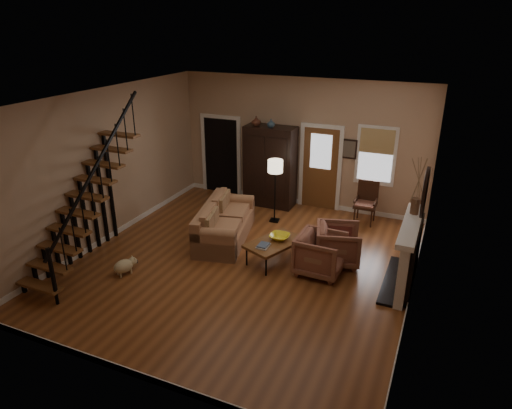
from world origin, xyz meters
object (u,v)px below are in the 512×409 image
at_px(sofa, 225,222).
at_px(side_chair, 366,203).
at_px(armoire, 270,166).
at_px(armchair_right, 338,245).
at_px(coffee_table, 274,252).
at_px(armchair_left, 321,254).
at_px(floor_lamp, 275,191).

bearing_deg(sofa, side_chair, 25.14).
height_order(armoire, armchair_right, armoire).
bearing_deg(coffee_table, sofa, 159.54).
bearing_deg(side_chair, armchair_right, -93.17).
bearing_deg(armoire, coffee_table, -66.31).
bearing_deg(armoire, armchair_left, -52.48).
relative_size(armoire, sofa, 0.97).
relative_size(armoire, floor_lamp, 1.35).
height_order(armchair_right, floor_lamp, floor_lamp).
height_order(floor_lamp, side_chair, floor_lamp).
bearing_deg(armchair_left, floor_lamp, 43.24).
height_order(sofa, armchair_right, sofa).
bearing_deg(armchair_right, sofa, 73.36).
bearing_deg(armchair_left, coffee_table, 88.85).
xyz_separation_m(armchair_left, side_chair, (0.33, 2.69, 0.11)).
height_order(coffee_table, side_chair, side_chair).
relative_size(coffee_table, floor_lamp, 0.76).
bearing_deg(coffee_table, armchair_left, -2.76).
bearing_deg(side_chair, armoire, 175.52).
bearing_deg(coffee_table, armchair_right, 22.26).
relative_size(armoire, coffee_table, 1.78).
xyz_separation_m(coffee_table, armchair_left, (0.97, -0.05, 0.18)).
xyz_separation_m(sofa, floor_lamp, (0.66, 1.35, 0.37)).
bearing_deg(sofa, coffee_table, -33.67).
distance_m(sofa, floor_lamp, 1.55).
distance_m(armchair_left, armchair_right, 0.57).
xyz_separation_m(coffee_table, floor_lamp, (-0.73, 1.86, 0.55)).
bearing_deg(armoire, floor_lamp, -61.98).
height_order(coffee_table, armchair_left, armchair_left).
xyz_separation_m(coffee_table, armchair_right, (1.18, 0.48, 0.17)).
distance_m(sofa, armchair_left, 2.43).
distance_m(armoire, side_chair, 2.61).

